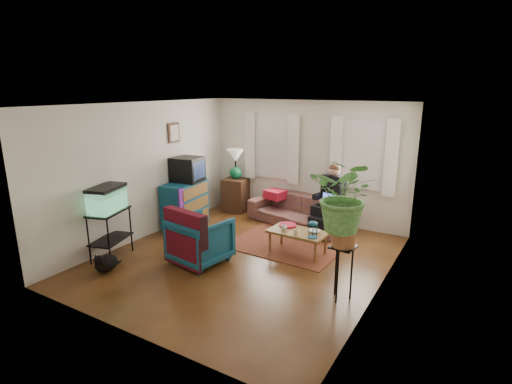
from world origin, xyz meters
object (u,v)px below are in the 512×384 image
Objects in this scene: sofa at (298,206)px; armchair at (200,237)px; aquarium_stand at (111,234)px; coffee_table at (297,242)px; side_table at (236,195)px; plant_stand at (342,273)px; dresser at (185,204)px.

sofa is 2.51× the size of armchair.
coffee_table is (2.68, 1.79, -0.21)m from aquarium_stand.
side_table is 0.89× the size of armchair.
side_table is 3.38m from aquarium_stand.
aquarium_stand is 3.92m from plant_stand.
dresser is (-2.04, -1.22, 0.05)m from sofa.
sofa is 2.80× the size of side_table.
dresser is 2.69m from coffee_table.
side_table reaches higher than coffee_table.
sofa is at bearing -6.76° from side_table.
dresser reaches higher than armchair.
aquarium_stand reaches higher than plant_stand.
dresser is at bearing 161.86° from plant_stand.
armchair is at bearing -49.31° from dresser.
dresser reaches higher than sofa.
dresser is at bearing -136.59° from sofa.
side_table is (-1.70, 0.20, -0.04)m from sofa.
aquarium_stand is 3.23m from coffee_table.
dresser reaches higher than side_table.
coffee_table is at bearing -129.44° from armchair.
dresser is at bearing 179.35° from coffee_table.
sofa reaches higher than plant_stand.
side_table is 2.81m from coffee_table.
sofa is 3.08m from plant_stand.
armchair is at bearing -91.52° from sofa.
sofa is 2.58m from armchair.
aquarium_stand is at bearing 32.84° from armchair.
aquarium_stand reaches higher than side_table.
plant_stand is at bearing -171.27° from armchair.
plant_stand is at bearing -41.46° from sofa.
armchair is at bearing -135.37° from coffee_table.
armchair is (1.42, -1.28, -0.04)m from dresser.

